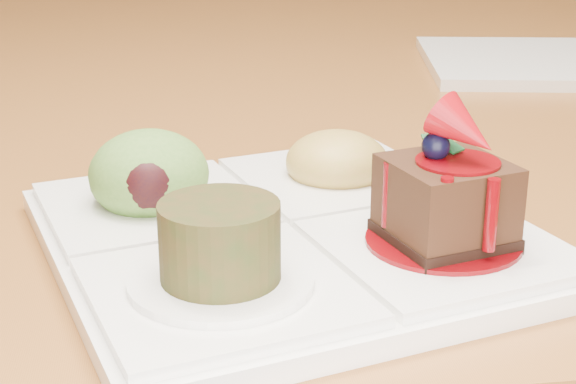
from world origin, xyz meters
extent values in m
cube|color=brown|center=(0.00, 0.00, 0.73)|extent=(1.00, 1.80, 0.04)
cylinder|color=brown|center=(-0.44, 0.84, 0.35)|extent=(0.06, 0.06, 0.71)
cylinder|color=brown|center=(0.44, 0.84, 0.35)|extent=(0.06, 0.06, 0.71)
cube|color=white|center=(-0.12, -0.75, 0.76)|extent=(0.31, 0.31, 0.01)
cube|color=white|center=(-0.05, -0.79, 0.77)|extent=(0.15, 0.15, 0.01)
cube|color=white|center=(-0.16, -0.83, 0.77)|extent=(0.15, 0.15, 0.01)
cube|color=white|center=(-0.20, -0.71, 0.77)|extent=(0.15, 0.15, 0.01)
cube|color=white|center=(-0.08, -0.67, 0.77)|extent=(0.15, 0.15, 0.01)
cylinder|color=#5A0307|center=(-0.05, -0.79, 0.77)|extent=(0.08, 0.08, 0.00)
cube|color=black|center=(-0.05, -0.79, 0.77)|extent=(0.07, 0.07, 0.01)
cube|color=#321E0D|center=(-0.05, -0.79, 0.79)|extent=(0.07, 0.07, 0.04)
cylinder|color=#5A0307|center=(-0.05, -0.79, 0.81)|extent=(0.04, 0.04, 0.00)
sphere|color=black|center=(-0.05, -0.79, 0.82)|extent=(0.01, 0.01, 0.01)
cone|color=#980910|center=(-0.04, -0.80, 0.83)|extent=(0.05, 0.05, 0.04)
cube|color=#10421D|center=(-0.04, -0.78, 0.82)|extent=(0.02, 0.02, 0.01)
cube|color=#10421D|center=(-0.05, -0.78, 0.82)|extent=(0.01, 0.02, 0.01)
cylinder|color=#5A0307|center=(-0.06, -0.82, 0.79)|extent=(0.01, 0.01, 0.04)
cylinder|color=#5A0307|center=(-0.03, -0.82, 0.79)|extent=(0.01, 0.01, 0.04)
cylinder|color=#5A0307|center=(-0.07, -0.79, 0.79)|extent=(0.01, 0.01, 0.04)
cylinder|color=white|center=(-0.16, -0.83, 0.77)|extent=(0.09, 0.09, 0.00)
cylinder|color=#3E2811|center=(-0.16, -0.83, 0.79)|extent=(0.06, 0.06, 0.04)
cylinder|color=#402B0D|center=(-0.16, -0.83, 0.80)|extent=(0.05, 0.05, 0.00)
ellipsoid|color=#5D8737|center=(-0.20, -0.71, 0.78)|extent=(0.07, 0.07, 0.05)
ellipsoid|color=black|center=(-0.20, -0.73, 0.79)|extent=(0.04, 0.03, 0.03)
ellipsoid|color=#B48441|center=(-0.08, -0.67, 0.78)|extent=(0.07, 0.07, 0.04)
cube|color=orange|center=(-0.07, -0.67, 0.78)|extent=(0.02, 0.02, 0.02)
cube|color=#5B831C|center=(-0.07, -0.66, 0.78)|extent=(0.01, 0.01, 0.01)
cube|color=orange|center=(-0.08, -0.66, 0.78)|extent=(0.02, 0.02, 0.02)
cube|color=#5B831C|center=(-0.09, -0.67, 0.78)|extent=(0.02, 0.02, 0.02)
cube|color=orange|center=(-0.10, -0.68, 0.78)|extent=(0.02, 0.02, 0.02)
cube|color=#5B831C|center=(-0.09, -0.68, 0.78)|extent=(0.02, 0.02, 0.01)
cube|color=orange|center=(-0.08, -0.68, 0.78)|extent=(0.02, 0.02, 0.02)
cube|color=#5B831C|center=(-0.07, -0.68, 0.78)|extent=(0.02, 0.02, 0.01)
cube|color=white|center=(0.21, -0.30, 0.76)|extent=(0.27, 0.27, 0.01)
camera|label=1|loc=(-0.18, -1.20, 0.95)|focal=55.00mm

